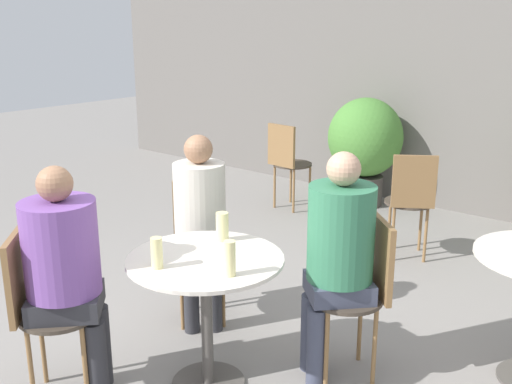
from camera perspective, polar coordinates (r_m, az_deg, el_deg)
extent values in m
cube|color=slate|center=(6.06, 21.12, 11.67)|extent=(10.00, 0.06, 3.00)
cylinder|color=#514C47|center=(3.34, -4.55, -17.61)|extent=(0.39, 0.39, 0.01)
cylinder|color=#514C47|center=(3.16, -4.70, -12.33)|extent=(0.06, 0.06, 0.68)
cylinder|color=silver|center=(3.01, -4.85, -6.41)|extent=(0.79, 0.79, 0.02)
cylinder|color=#42382D|center=(3.22, 8.55, -9.91)|extent=(0.39, 0.39, 0.02)
cylinder|color=olive|center=(3.26, 11.21, -14.36)|extent=(0.02, 0.02, 0.45)
cylinder|color=olive|center=(3.47, 9.88, -12.30)|extent=(0.02, 0.02, 0.45)
cylinder|color=olive|center=(3.19, 6.73, -14.83)|extent=(0.02, 0.02, 0.45)
cylinder|color=olive|center=(3.41, 5.69, -12.67)|extent=(0.02, 0.02, 0.45)
cube|color=olive|center=(3.18, 11.77, -6.14)|extent=(0.26, 0.25, 0.41)
cylinder|color=#42382D|center=(3.78, -5.27, -5.76)|extent=(0.39, 0.39, 0.02)
cylinder|color=olive|center=(3.99, -3.42, -8.12)|extent=(0.02, 0.02, 0.45)
cylinder|color=olive|center=(3.98, -7.10, -8.26)|extent=(0.02, 0.02, 0.45)
cylinder|color=olive|center=(3.76, -3.14, -9.69)|extent=(0.02, 0.02, 0.45)
cylinder|color=olive|center=(3.75, -7.06, -9.85)|extent=(0.02, 0.02, 0.45)
cube|color=olive|center=(3.87, -5.45, -1.83)|extent=(0.25, 0.26, 0.41)
cylinder|color=#42382D|center=(3.17, -18.26, -11.00)|extent=(0.39, 0.39, 0.02)
cylinder|color=olive|center=(3.42, -19.67, -13.52)|extent=(0.02, 0.02, 0.45)
cylinder|color=olive|center=(3.20, -20.62, -15.73)|extent=(0.02, 0.02, 0.45)
cylinder|color=olive|center=(3.37, -15.34, -13.55)|extent=(0.02, 0.02, 0.45)
cylinder|color=olive|center=(3.15, -15.96, -15.81)|extent=(0.02, 0.02, 0.45)
cube|color=olive|center=(3.12, -21.80, -7.43)|extent=(0.26, 0.25, 0.41)
cylinder|color=#42382D|center=(4.93, 14.37, -0.95)|extent=(0.39, 0.39, 0.02)
cylinder|color=olive|center=(4.87, 12.90, -3.96)|extent=(0.02, 0.02, 0.45)
cylinder|color=olive|center=(4.90, 15.85, -4.02)|extent=(0.02, 0.02, 0.45)
cylinder|color=olive|center=(5.10, 12.59, -2.99)|extent=(0.02, 0.02, 0.45)
cylinder|color=olive|center=(5.14, 15.40, -3.06)|extent=(0.02, 0.02, 0.45)
cube|color=olive|center=(4.70, 14.84, 0.94)|extent=(0.29, 0.21, 0.41)
cylinder|color=#42382D|center=(6.05, 3.50, 2.66)|extent=(0.39, 0.39, 0.02)
cylinder|color=olive|center=(6.09, 1.78, 0.53)|extent=(0.02, 0.02, 0.45)
cylinder|color=olive|center=(5.93, 3.60, 0.07)|extent=(0.02, 0.02, 0.45)
cylinder|color=olive|center=(6.28, 3.34, 0.97)|extent=(0.02, 0.02, 0.45)
cylinder|color=olive|center=(6.12, 5.14, 0.54)|extent=(0.02, 0.02, 0.45)
cube|color=olive|center=(5.87, 2.42, 4.42)|extent=(0.33, 0.06, 0.41)
cylinder|color=#42475B|center=(3.36, 5.17, -13.16)|extent=(0.10, 0.10, 0.44)
cylinder|color=#42475B|center=(3.23, 5.77, -14.48)|extent=(0.10, 0.10, 0.44)
cube|color=#42475B|center=(3.18, 7.89, -8.97)|extent=(0.44, 0.44, 0.10)
cylinder|color=#337551|center=(3.07, 8.10, -3.89)|extent=(0.34, 0.34, 0.50)
sphere|color=tan|center=(2.97, 8.36, 2.19)|extent=(0.17, 0.17, 0.17)
cylinder|color=#2D2D33|center=(3.73, -6.18, -10.04)|extent=(0.09, 0.09, 0.44)
cylinder|color=#2D2D33|center=(3.73, -3.98, -9.96)|extent=(0.09, 0.09, 0.44)
cube|color=#2D2D33|center=(3.72, -5.27, -5.17)|extent=(0.40, 0.40, 0.09)
cylinder|color=beige|center=(3.63, -5.38, -0.95)|extent=(0.31, 0.31, 0.48)
sphere|color=#9E7051|center=(3.54, -5.52, 4.08)|extent=(0.17, 0.17, 0.17)
cylinder|color=#2D2D33|center=(3.19, -14.95, -15.41)|extent=(0.11, 0.11, 0.44)
cylinder|color=#2D2D33|center=(3.32, -14.60, -13.96)|extent=(0.11, 0.11, 0.44)
cube|color=#2D2D33|center=(3.14, -17.64, -9.96)|extent=(0.46, 0.46, 0.11)
cylinder|color=#7A4C9E|center=(3.03, -18.10, -5.06)|extent=(0.36, 0.36, 0.47)
sphere|color=#9E7051|center=(2.93, -18.63, 0.75)|extent=(0.17, 0.17, 0.17)
cylinder|color=beige|center=(2.88, -9.43, -5.74)|extent=(0.06, 0.06, 0.15)
cylinder|color=beige|center=(2.76, -2.52, -6.33)|extent=(0.06, 0.06, 0.17)
cylinder|color=beige|center=(3.20, -3.23, -3.31)|extent=(0.07, 0.07, 0.16)
cylinder|color=#47423D|center=(6.32, 10.12, 0.21)|extent=(0.40, 0.40, 0.31)
ellipsoid|color=#4C8938|center=(6.20, 10.37, 5.14)|extent=(0.76, 0.76, 0.80)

